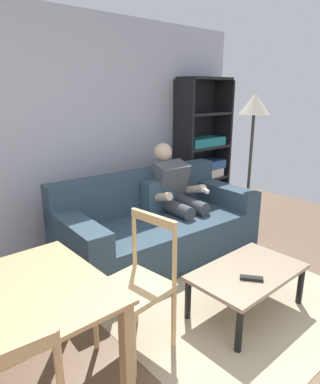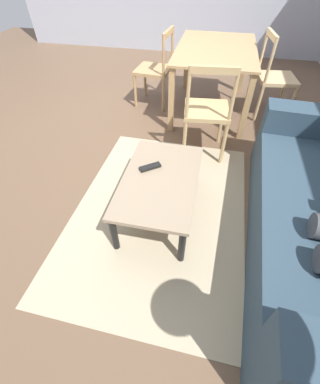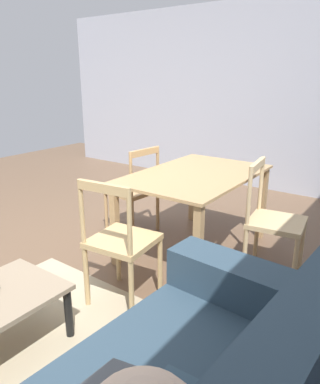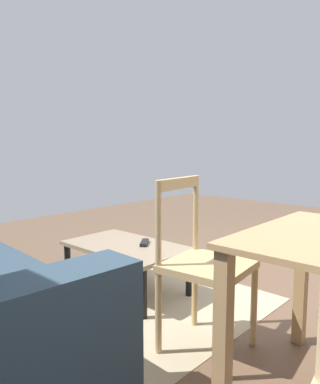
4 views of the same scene
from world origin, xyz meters
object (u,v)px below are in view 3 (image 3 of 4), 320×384
dining_chair_facing_couch (121,242)px  dining_chair_by_doorway (134,191)px  dining_chair_near_wall (273,221)px  dining_table (196,184)px

dining_chair_facing_couch → dining_chair_by_doorway: dining_chair_facing_couch is taller
dining_chair_facing_couch → dining_chair_near_wall: bearing=144.7°
dining_chair_by_doorway → dining_chair_near_wall: bearing=89.9°
dining_table → dining_chair_by_doorway: 0.75m
dining_table → dining_chair_by_doorway: dining_chair_by_doorway is taller
dining_table → dining_chair_by_doorway: bearing=-89.8°
dining_chair_facing_couch → dining_table: bearing=-179.8°
dining_table → dining_chair_near_wall: bearing=89.7°
dining_table → dining_chair_near_wall: dining_chair_near_wall is taller
dining_table → dining_chair_facing_couch: (1.02, 0.00, -0.17)m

